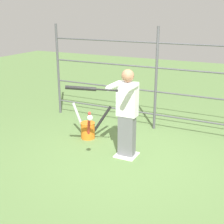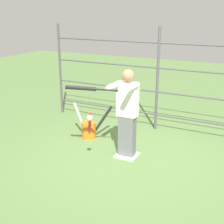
{
  "view_description": "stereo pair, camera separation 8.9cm",
  "coord_description": "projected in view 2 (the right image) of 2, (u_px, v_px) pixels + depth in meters",
  "views": [
    {
      "loc": [
        -2.18,
        5.02,
        2.69
      ],
      "look_at": [
        0.14,
        0.36,
        0.97
      ],
      "focal_mm": 50.0,
      "sensor_mm": 36.0,
      "label": 1
    },
    {
      "loc": [
        -2.26,
        4.98,
        2.69
      ],
      "look_at": [
        0.14,
        0.36,
        0.97
      ],
      "focal_mm": 50.0,
      "sensor_mm": 36.0,
      "label": 2
    }
  ],
  "objects": [
    {
      "name": "home_plate",
      "position": [
        127.0,
        155.0,
        6.02
      ],
      "size": [
        0.4,
        0.4,
        0.02
      ],
      "color": "white",
      "rests_on": "ground"
    },
    {
      "name": "baseball_bat_swinging",
      "position": [
        85.0,
        88.0,
        5.24
      ],
      "size": [
        0.83,
        0.4,
        0.1
      ],
      "color": "black"
    },
    {
      "name": "fence_backstop",
      "position": [
        157.0,
        80.0,
        7.01
      ],
      "size": [
        5.43,
        0.06,
        2.35
      ],
      "color": "#4C4C51",
      "rests_on": "ground"
    },
    {
      "name": "bat_bucket",
      "position": [
        89.0,
        128.0,
        6.78
      ],
      "size": [
        0.85,
        0.72,
        0.76
      ],
      "color": "orange",
      "rests_on": "ground"
    },
    {
      "name": "batter",
      "position": [
        127.0,
        111.0,
        5.73
      ],
      "size": [
        0.43,
        0.57,
        1.68
      ],
      "color": "slate",
      "rests_on": "ground"
    },
    {
      "name": "ground_plane",
      "position": [
        127.0,
        155.0,
        6.03
      ],
      "size": [
        24.0,
        24.0,
        0.0
      ],
      "primitive_type": "plane",
      "color": "#608447"
    },
    {
      "name": "softball_in_flight",
      "position": [
        90.0,
        118.0,
        5.08
      ],
      "size": [
        0.1,
        0.1,
        0.1
      ],
      "color": "white"
    }
  ]
}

